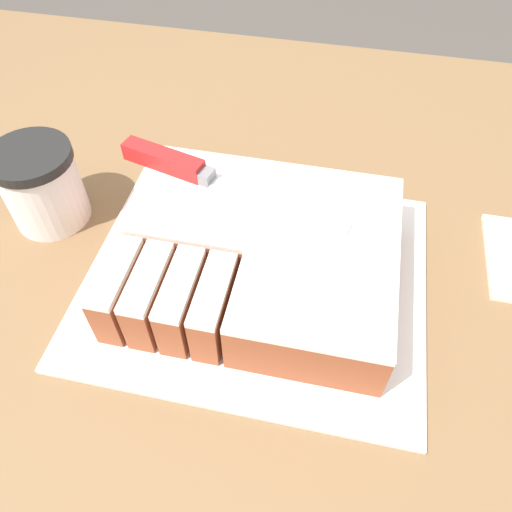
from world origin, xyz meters
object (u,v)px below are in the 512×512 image
object	(u,v)px
cake	(260,255)
coffee_cup	(42,186)
knife	(182,167)
cake_board	(256,277)

from	to	relation	value
cake	coffee_cup	distance (m)	0.29
coffee_cup	knife	bearing A→B (deg)	10.23
cake	coffee_cup	xyz separation A→B (m)	(-0.29, 0.04, 0.01)
cake_board	cake	xyz separation A→B (m)	(0.00, 0.00, 0.04)
cake_board	coffee_cup	size ratio (longest dim) A/B	3.74
cake_board	knife	xyz separation A→B (m)	(-0.11, 0.08, 0.09)
knife	cake	bearing A→B (deg)	-19.92
cake_board	cake	distance (m)	0.04
coffee_cup	cake_board	bearing A→B (deg)	-9.35
knife	coffee_cup	size ratio (longest dim) A/B	2.70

